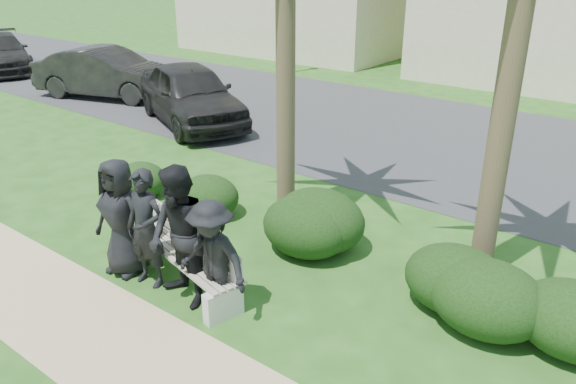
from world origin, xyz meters
name	(u,v)px	position (x,y,z in m)	size (l,w,h in m)	color
ground	(254,295)	(0.00, 0.00, 0.00)	(160.00, 160.00, 0.00)	#224D16
footpath	(150,366)	(0.00, -1.80, 0.00)	(30.00, 1.60, 0.01)	tan
asphalt_street	(472,147)	(0.00, 8.00, 0.00)	(160.00, 8.00, 0.01)	#2D2D30
park_bench	(183,259)	(-1.01, -0.34, 0.36)	(2.41, 1.05, 0.80)	gray
man_a	(121,218)	(-1.89, -0.65, 0.87)	(0.85, 0.55, 1.74)	black
man_b	(146,229)	(-1.36, -0.64, 0.85)	(0.62, 0.41, 1.70)	black
man_c	(180,238)	(-0.64, -0.66, 0.96)	(0.93, 0.72, 1.91)	black
man_d	(212,259)	(-0.14, -0.60, 0.79)	(1.02, 0.59, 1.58)	black
hedge_a	(142,178)	(-3.96, 1.32, 0.33)	(1.01, 0.84, 0.66)	black
hedge_b	(209,195)	(-2.32, 1.50, 0.37)	(1.12, 0.93, 0.73)	black
hedge_c	(319,218)	(-0.10, 1.68, 0.49)	(1.50, 1.24, 0.98)	black
hedge_d	(306,225)	(-0.15, 1.42, 0.47)	(1.43, 1.18, 0.93)	black
hedge_e	(456,278)	(2.25, 1.41, 0.44)	(1.36, 1.12, 0.88)	black
hedge_f	(488,297)	(2.73, 1.19, 0.47)	(1.43, 1.18, 0.93)	black
hedge_extra	(574,318)	(3.67, 1.41, 0.44)	(1.36, 1.12, 0.88)	black
car_a	(191,94)	(-6.81, 5.31, 0.80)	(1.90, 4.71, 1.61)	black
car_b	(107,73)	(-11.09, 5.75, 0.77)	(1.63, 4.68, 1.54)	black
car_c	(1,53)	(-18.00, 5.82, 0.70)	(1.95, 4.80, 1.39)	black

